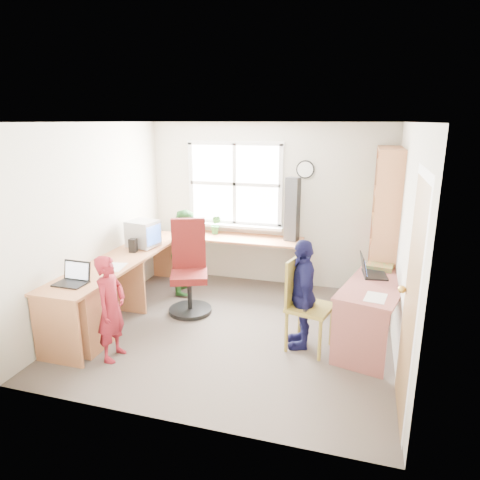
{
  "coord_description": "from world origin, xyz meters",
  "views": [
    {
      "loc": [
        1.36,
        -4.44,
        2.41
      ],
      "look_at": [
        0.0,
        0.25,
        1.05
      ],
      "focal_mm": 32.0,
      "sensor_mm": 36.0,
      "label": 1
    }
  ],
  "objects_px": {
    "wooden_chair": "(304,300)",
    "crt_monitor": "(143,234)",
    "person_green": "(187,251)",
    "person_navy": "(302,294)",
    "cd_tower": "(292,209)",
    "swivel_chair": "(189,273)",
    "potted_plant": "(216,225)",
    "bookshelf": "(383,234)",
    "l_desk": "(122,291)",
    "laptop_right": "(370,270)",
    "person_red": "(111,308)",
    "right_desk": "(375,301)",
    "laptop_left": "(73,278)"
  },
  "relations": [
    {
      "from": "wooden_chair",
      "to": "person_navy",
      "type": "bearing_deg",
      "value": 138.65
    },
    {
      "from": "cd_tower",
      "to": "person_navy",
      "type": "distance_m",
      "value": 1.76
    },
    {
      "from": "laptop_right",
      "to": "wooden_chair",
      "type": "bearing_deg",
      "value": 119.15
    },
    {
      "from": "right_desk",
      "to": "person_red",
      "type": "height_order",
      "value": "person_red"
    },
    {
      "from": "swivel_chair",
      "to": "person_green",
      "type": "height_order",
      "value": "person_green"
    },
    {
      "from": "right_desk",
      "to": "bookshelf",
      "type": "distance_m",
      "value": 1.19
    },
    {
      "from": "laptop_right",
      "to": "person_green",
      "type": "relative_size",
      "value": 0.31
    },
    {
      "from": "person_red",
      "to": "laptop_left",
      "type": "bearing_deg",
      "value": 78.33
    },
    {
      "from": "potted_plant",
      "to": "person_navy",
      "type": "bearing_deg",
      "value": -46.31
    },
    {
      "from": "crt_monitor",
      "to": "wooden_chair",
      "type": "bearing_deg",
      "value": -7.72
    },
    {
      "from": "swivel_chair",
      "to": "potted_plant",
      "type": "distance_m",
      "value": 1.18
    },
    {
      "from": "right_desk",
      "to": "laptop_left",
      "type": "xyz_separation_m",
      "value": [
        -3.1,
        -0.94,
        0.27
      ]
    },
    {
      "from": "bookshelf",
      "to": "wooden_chair",
      "type": "distance_m",
      "value": 1.64
    },
    {
      "from": "bookshelf",
      "to": "potted_plant",
      "type": "relative_size",
      "value": 7.15
    },
    {
      "from": "person_red",
      "to": "bookshelf",
      "type": "bearing_deg",
      "value": -52.66
    },
    {
      "from": "l_desk",
      "to": "laptop_right",
      "type": "height_order",
      "value": "laptop_right"
    },
    {
      "from": "person_navy",
      "to": "potted_plant",
      "type": "bearing_deg",
      "value": -149.43
    },
    {
      "from": "cd_tower",
      "to": "potted_plant",
      "type": "bearing_deg",
      "value": -169.26
    },
    {
      "from": "bookshelf",
      "to": "cd_tower",
      "type": "xyz_separation_m",
      "value": [
        -1.23,
        0.3,
        0.2
      ]
    },
    {
      "from": "laptop_left",
      "to": "person_red",
      "type": "bearing_deg",
      "value": -9.62
    },
    {
      "from": "bookshelf",
      "to": "person_navy",
      "type": "relative_size",
      "value": 1.72
    },
    {
      "from": "l_desk",
      "to": "laptop_right",
      "type": "distance_m",
      "value": 2.9
    },
    {
      "from": "wooden_chair",
      "to": "right_desk",
      "type": "bearing_deg",
      "value": 32.4
    },
    {
      "from": "l_desk",
      "to": "person_green",
      "type": "distance_m",
      "value": 1.31
    },
    {
      "from": "cd_tower",
      "to": "person_red",
      "type": "height_order",
      "value": "cd_tower"
    },
    {
      "from": "right_desk",
      "to": "person_red",
      "type": "bearing_deg",
      "value": -144.35
    },
    {
      "from": "wooden_chair",
      "to": "person_green",
      "type": "xyz_separation_m",
      "value": [
        -1.84,
        1.14,
        0.06
      ]
    },
    {
      "from": "wooden_chair",
      "to": "potted_plant",
      "type": "height_order",
      "value": "potted_plant"
    },
    {
      "from": "right_desk",
      "to": "laptop_right",
      "type": "relative_size",
      "value": 3.59
    },
    {
      "from": "wooden_chair",
      "to": "potted_plant",
      "type": "relative_size",
      "value": 3.45
    },
    {
      "from": "right_desk",
      "to": "cd_tower",
      "type": "bearing_deg",
      "value": 143.81
    },
    {
      "from": "laptop_right",
      "to": "cd_tower",
      "type": "relative_size",
      "value": 0.42
    },
    {
      "from": "wooden_chair",
      "to": "crt_monitor",
      "type": "relative_size",
      "value": 2.4
    },
    {
      "from": "l_desk",
      "to": "person_red",
      "type": "distance_m",
      "value": 0.72
    },
    {
      "from": "laptop_left",
      "to": "person_navy",
      "type": "height_order",
      "value": "person_navy"
    },
    {
      "from": "potted_plant",
      "to": "bookshelf",
      "type": "bearing_deg",
      "value": -7.49
    },
    {
      "from": "bookshelf",
      "to": "wooden_chair",
      "type": "bearing_deg",
      "value": -121.25
    },
    {
      "from": "swivel_chair",
      "to": "crt_monitor",
      "type": "height_order",
      "value": "swivel_chair"
    },
    {
      "from": "l_desk",
      "to": "cd_tower",
      "type": "relative_size",
      "value": 3.25
    },
    {
      "from": "wooden_chair",
      "to": "cd_tower",
      "type": "distance_m",
      "value": 1.81
    },
    {
      "from": "wooden_chair",
      "to": "laptop_left",
      "type": "bearing_deg",
      "value": -150.19
    },
    {
      "from": "cd_tower",
      "to": "person_green",
      "type": "distance_m",
      "value": 1.62
    },
    {
      "from": "right_desk",
      "to": "potted_plant",
      "type": "distance_m",
      "value": 2.74
    },
    {
      "from": "potted_plant",
      "to": "laptop_right",
      "type": "bearing_deg",
      "value": -27.24
    },
    {
      "from": "person_green",
      "to": "person_navy",
      "type": "distance_m",
      "value": 2.13
    },
    {
      "from": "potted_plant",
      "to": "person_red",
      "type": "distance_m",
      "value": 2.48
    },
    {
      "from": "swivel_chair",
      "to": "cd_tower",
      "type": "xyz_separation_m",
      "value": [
        1.14,
        1.09,
        0.69
      ]
    },
    {
      "from": "bookshelf",
      "to": "cd_tower",
      "type": "height_order",
      "value": "bookshelf"
    },
    {
      "from": "bookshelf",
      "to": "person_red",
      "type": "bearing_deg",
      "value": -141.65
    },
    {
      "from": "laptop_right",
      "to": "laptop_left",
      "type": "bearing_deg",
      "value": 103.65
    }
  ]
}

